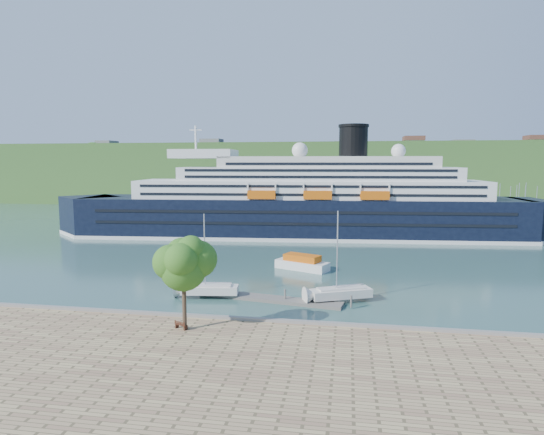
{
  "coord_description": "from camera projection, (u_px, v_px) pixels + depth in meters",
  "views": [
    {
      "loc": [
        11.59,
        -43.16,
        16.79
      ],
      "look_at": [
        -0.66,
        30.0,
        7.7
      ],
      "focal_mm": 30.0,
      "sensor_mm": 36.0,
      "label": 1
    }
  ],
  "objects": [
    {
      "name": "sailboat_white_far",
      "position": [
        342.0,
        259.0,
        54.16
      ],
      "size": [
        8.41,
        5.38,
        10.58
      ],
      "primitive_type": null,
      "rotation": [
        0.0,
        0.0,
        0.41
      ],
      "color": "silver",
      "rests_on": "ground"
    },
    {
      "name": "quay_coping",
      "position": [
        229.0,
        318.0,
        45.85
      ],
      "size": [
        220.0,
        0.5,
        0.3
      ],
      "primitive_type": "cube",
      "color": "slate",
      "rests_on": "promenade"
    },
    {
      "name": "far_hillside",
      "position": [
        320.0,
        174.0,
        186.67
      ],
      "size": [
        400.0,
        50.0,
        24.0
      ],
      "primitive_type": "cube",
      "color": "#284F1F",
      "rests_on": "ground"
    },
    {
      "name": "floating_pontoon",
      "position": [
        270.0,
        299.0,
        55.36
      ],
      "size": [
        18.01,
        5.16,
        0.4
      ],
      "primitive_type": null,
      "rotation": [
        0.0,
        0.0,
        -0.17
      ],
      "color": "slate",
      "rests_on": "ground"
    },
    {
      "name": "ground",
      "position": [
        230.0,
        328.0,
        46.19
      ],
      "size": [
        400.0,
        400.0,
        0.0
      ],
      "primitive_type": "plane",
      "color": "#2F544D",
      "rests_on": "ground"
    },
    {
      "name": "sailboat_white_near",
      "position": [
        209.0,
        258.0,
        55.9
      ],
      "size": [
        7.98,
        3.18,
        10.03
      ],
      "primitive_type": null,
      "rotation": [
        0.0,
        0.0,
        0.13
      ],
      "color": "silver",
      "rests_on": "ground"
    },
    {
      "name": "cruise_ship",
      "position": [
        300.0,
        181.0,
        101.5
      ],
      "size": [
        112.3,
        25.54,
        25.0
      ],
      "primitive_type": null,
      "rotation": [
        0.0,
        0.0,
        0.08
      ],
      "color": "black",
      "rests_on": "ground"
    },
    {
      "name": "tender_launch",
      "position": [
        302.0,
        262.0,
        71.23
      ],
      "size": [
        8.97,
        6.09,
        2.35
      ],
      "primitive_type": null,
      "rotation": [
        0.0,
        0.0,
        -0.41
      ],
      "color": "#D35A0C",
      "rests_on": "ground"
    },
    {
      "name": "park_bench",
      "position": [
        181.0,
        325.0,
        43.12
      ],
      "size": [
        1.46,
        1.03,
        0.87
      ],
      "primitive_type": null,
      "rotation": [
        0.0,
        0.0,
        -0.39
      ],
      "color": "#472214",
      "rests_on": "promenade"
    },
    {
      "name": "promenade_tree",
      "position": [
        184.0,
        279.0,
        42.44
      ],
      "size": [
        5.9,
        5.9,
        9.78
      ],
      "primitive_type": null,
      "color": "#255B17",
      "rests_on": "promenade"
    }
  ]
}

